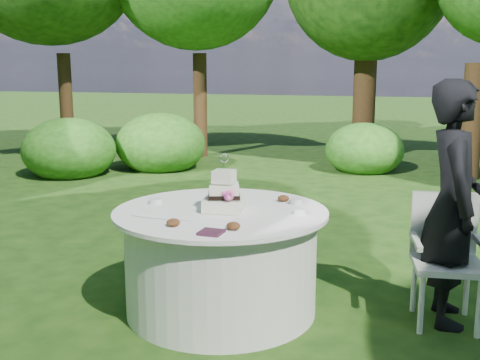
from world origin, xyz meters
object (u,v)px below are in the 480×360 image
(napkins, at_px, (211,232))
(cake, at_px, (224,195))
(guest, at_px, (453,204))
(table, at_px, (221,260))
(chair, at_px, (446,249))

(napkins, distance_m, cake, 0.61)
(napkins, distance_m, guest, 1.72)
(napkins, bearing_deg, table, 106.79)
(table, bearing_deg, guest, 14.12)
(guest, height_order, chair, guest)
(chair, bearing_deg, napkins, -144.09)
(guest, height_order, table, guest)
(napkins, height_order, chair, chair)
(cake, bearing_deg, guest, 15.00)
(cake, distance_m, chair, 1.61)
(table, bearing_deg, napkins, -73.21)
(napkins, bearing_deg, guest, 35.35)
(guest, xyz_separation_m, cake, (-1.54, -0.41, 0.03))
(guest, bearing_deg, table, 94.85)
(napkins, relative_size, table, 0.09)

